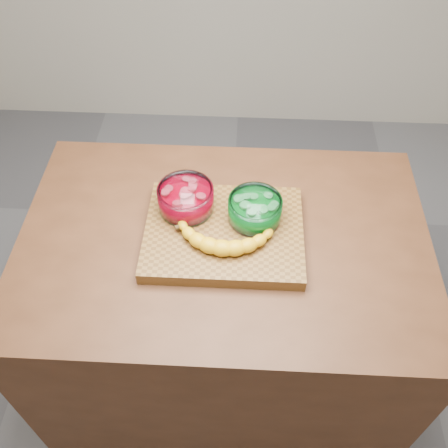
{
  "coord_description": "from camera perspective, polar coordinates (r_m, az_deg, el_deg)",
  "views": [
    {
      "loc": [
        0.05,
        -0.91,
        2.02
      ],
      "look_at": [
        0.0,
        0.0,
        0.96
      ],
      "focal_mm": 40.0,
      "sensor_mm": 36.0,
      "label": 1
    }
  ],
  "objects": [
    {
      "name": "bowl_red",
      "position": [
        1.45,
        -4.38,
        2.89
      ],
      "size": [
        0.16,
        0.16,
        0.08
      ],
      "color": "white",
      "rests_on": "cutting_board"
    },
    {
      "name": "cutting_board",
      "position": [
        1.43,
        0.0,
        -1.04
      ],
      "size": [
        0.45,
        0.35,
        0.04
      ],
      "primitive_type": "cube",
      "color": "brown",
      "rests_on": "counter"
    },
    {
      "name": "banana",
      "position": [
        1.37,
        0.06,
        -1.55
      ],
      "size": [
        0.31,
        0.14,
        0.04
      ],
      "primitive_type": null,
      "color": "gold",
      "rests_on": "cutting_board"
    },
    {
      "name": "ground",
      "position": [
        2.22,
        0.0,
        -16.36
      ],
      "size": [
        3.5,
        3.5,
        0.0
      ],
      "primitive_type": "plane",
      "color": "#5C5C61",
      "rests_on": "ground"
    },
    {
      "name": "bowl_green",
      "position": [
        1.42,
        3.54,
        1.64
      ],
      "size": [
        0.15,
        0.15,
        0.07
      ],
      "color": "white",
      "rests_on": "cutting_board"
    },
    {
      "name": "counter",
      "position": [
        1.82,
        0.0,
        -10.52
      ],
      "size": [
        1.2,
        0.8,
        0.9
      ],
      "primitive_type": "cube",
      "color": "#492816",
      "rests_on": "ground"
    }
  ]
}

